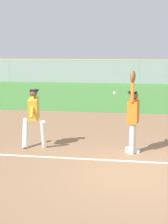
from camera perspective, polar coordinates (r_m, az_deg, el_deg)
The scene contains 10 objects.
ground_plane at distance 8.06m, azimuth 8.22°, elevation -10.13°, with size 73.22×73.22×0.00m, color #936D4C.
outfield_grass at distance 22.84m, azimuth 9.04°, elevation 3.01°, with size 46.83×14.54×0.01m, color #478438.
first_base at distance 9.76m, azimuth 8.03°, elevation -6.26°, with size 0.38×0.38×0.08m, color white.
fielder at distance 9.35m, azimuth 8.18°, elevation -0.18°, with size 0.33×0.90×2.28m.
runner at distance 9.89m, azimuth -8.33°, elevation -0.35°, with size 0.79×0.85×1.72m.
baseball at distance 9.05m, azimuth 5.07°, elevation 3.19°, with size 0.07×0.07×0.07m, color white.
outfield_fence at distance 29.99m, azimuth 9.20°, elevation 6.64°, with size 46.91×0.08×2.06m.
parked_car_green at distance 35.58m, azimuth -3.80°, elevation 6.70°, with size 4.54×2.40×1.25m.
parked_car_black at distance 34.52m, azimuth 3.77°, elevation 6.59°, with size 4.55×2.42×1.25m.
parked_car_tan at distance 34.63m, azimuth 12.47°, elevation 6.39°, with size 4.57×2.46×1.25m.
Camera 1 is at (0.09, -7.57, 2.77)m, focal length 55.04 mm.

